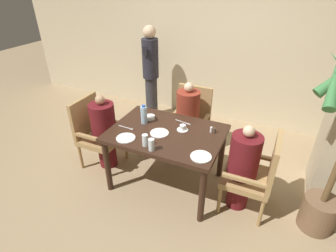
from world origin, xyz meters
TOP-DOWN VIEW (x-y plane):
  - ground_plane at (0.00, 0.00)m, footprint 16.00×16.00m
  - wall_back at (0.00, 2.04)m, footprint 8.00×0.06m
  - dining_table at (0.00, 0.00)m, footprint 1.30×0.93m
  - chair_left_side at (-1.05, 0.00)m, footprint 0.51×0.51m
  - diner_in_left_chair at (-0.90, 0.00)m, footprint 0.32×0.32m
  - chair_far_side at (0.00, 0.86)m, footprint 0.51×0.51m
  - diner_in_far_chair at (-0.00, 0.71)m, footprint 0.32×0.32m
  - chair_right_side at (1.05, 0.00)m, footprint 0.51×0.51m
  - diner_in_right_chair at (0.90, 0.00)m, footprint 0.32×0.32m
  - standing_host at (-1.00, 1.54)m, footprint 0.28×0.31m
  - plate_main_left at (-0.06, -0.07)m, footprint 0.21×0.21m
  - plate_main_right at (-0.35, -0.32)m, footprint 0.21×0.21m
  - plate_dessert_center at (0.51, -0.30)m, footprint 0.21×0.21m
  - teacup_with_saucer at (0.16, 0.11)m, footprint 0.13×0.13m
  - bowl_small at (-0.31, 0.19)m, footprint 0.12×0.12m
  - water_bottle at (-0.33, 0.08)m, footprint 0.08×0.08m
  - glass_tall_near at (0.01, -0.39)m, footprint 0.06×0.06m
  - glass_tall_mid at (-0.09, -0.35)m, footprint 0.06×0.06m
  - salt_shaker at (0.47, 0.20)m, footprint 0.03×0.03m
  - pepper_shaker at (0.51, 0.20)m, footprint 0.03×0.03m
  - fork_beside_plate at (-0.46, -0.12)m, footprint 0.20×0.03m
  - knife_beside_plate at (0.10, 0.28)m, footprint 0.21×0.05m

SIDE VIEW (x-z plane):
  - ground_plane at x=0.00m, z-range 0.00..0.00m
  - chair_left_side at x=-1.05m, z-range 0.03..0.99m
  - chair_far_side at x=0.00m, z-range 0.03..0.99m
  - chair_right_side at x=1.05m, z-range 0.03..0.99m
  - diner_in_right_chair at x=0.90m, z-range 0.01..1.07m
  - diner_in_left_chair at x=-0.90m, z-range 0.01..1.07m
  - diner_in_far_chair at x=0.00m, z-range 0.01..1.13m
  - dining_table at x=0.00m, z-range 0.28..1.05m
  - fork_beside_plate at x=-0.46m, z-range 0.76..0.77m
  - knife_beside_plate at x=0.10m, z-range 0.76..0.77m
  - plate_main_left at x=-0.06m, z-range 0.76..0.77m
  - plate_main_right at x=-0.35m, z-range 0.76..0.77m
  - plate_dessert_center at x=0.51m, z-range 0.76..0.77m
  - bowl_small at x=-0.31m, z-range 0.76..0.81m
  - teacup_with_saucer at x=0.16m, z-range 0.76..0.82m
  - pepper_shaker at x=0.51m, z-range 0.76..0.83m
  - salt_shaker at x=0.47m, z-range 0.76..0.83m
  - glass_tall_near at x=0.01m, z-range 0.76..0.90m
  - glass_tall_mid at x=-0.09m, z-range 0.76..0.90m
  - water_bottle at x=-0.33m, z-range 0.75..0.99m
  - standing_host at x=-1.00m, z-range 0.06..1.70m
  - wall_back at x=0.00m, z-range 0.00..2.80m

